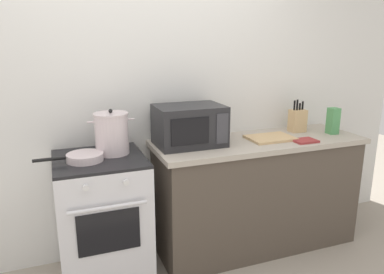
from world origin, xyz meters
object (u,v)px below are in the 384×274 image
at_px(microwave, 189,125).
at_px(oven_mitt, 305,141).
at_px(pasta_box, 333,121).
at_px(stove, 103,220).
at_px(stock_pot, 112,133).
at_px(cutting_board, 270,138).
at_px(frying_pan, 84,157).
at_px(knife_block, 297,120).

bearing_deg(microwave, oven_mitt, -15.29).
bearing_deg(microwave, pasta_box, -4.96).
distance_m(pasta_box, oven_mitt, 0.41).
bearing_deg(pasta_box, stove, 179.14).
height_order(stock_pot, cutting_board, stock_pot).
xyz_separation_m(stock_pot, cutting_board, (1.24, -0.06, -0.13)).
distance_m(stove, frying_pan, 0.50).
xyz_separation_m(cutting_board, oven_mitt, (0.21, -0.16, -0.00)).
relative_size(cutting_board, pasta_box, 1.64).
relative_size(frying_pan, microwave, 0.87).
bearing_deg(stove, stock_pot, 30.32).
xyz_separation_m(stove, knife_block, (1.69, 0.14, 0.56)).
xyz_separation_m(stock_pot, frying_pan, (-0.20, -0.10, -0.12)).
bearing_deg(stove, pasta_box, -0.86).
xyz_separation_m(frying_pan, microwave, (0.78, 0.12, 0.12)).
distance_m(stock_pot, oven_mitt, 1.47).
xyz_separation_m(knife_block, pasta_box, (0.23, -0.17, 0.01)).
bearing_deg(oven_mitt, frying_pan, 175.86).
relative_size(stove, frying_pan, 2.10).
relative_size(stove, microwave, 1.84).
distance_m(stock_pot, knife_block, 1.59).
bearing_deg(knife_block, microwave, -176.51).
distance_m(frying_pan, oven_mitt, 1.65).
xyz_separation_m(stove, oven_mitt, (1.55, -0.16, 0.47)).
distance_m(stove, stock_pot, 0.62).
height_order(microwave, oven_mitt, microwave).
relative_size(frying_pan, oven_mitt, 2.43).
xyz_separation_m(frying_pan, knife_block, (1.79, 0.18, 0.07)).
bearing_deg(pasta_box, frying_pan, -179.70).
distance_m(frying_pan, pasta_box, 2.03).
distance_m(stove, microwave, 0.92).
bearing_deg(cutting_board, microwave, 173.26).
bearing_deg(pasta_box, cutting_board, 177.06).
bearing_deg(pasta_box, oven_mitt, -160.86).
distance_m(microwave, oven_mitt, 0.91).
bearing_deg(frying_pan, oven_mitt, -4.14).
height_order(cutting_board, knife_block, knife_block).
relative_size(stock_pot, cutting_board, 0.89).
bearing_deg(cutting_board, frying_pan, -178.38).
height_order(stove, microwave, microwave).
bearing_deg(stove, microwave, 6.65).
relative_size(frying_pan, pasta_box, 1.99).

